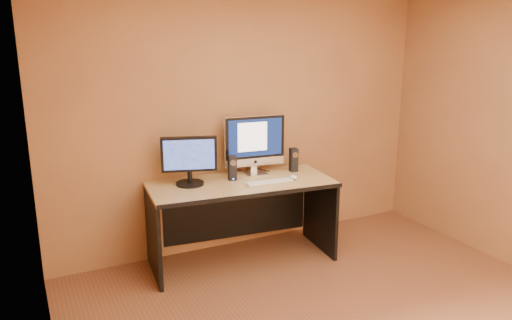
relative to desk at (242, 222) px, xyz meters
name	(u,v)px	position (x,y,z in m)	size (l,w,h in m)	color
walls	(377,167)	(0.25, -1.59, 0.90)	(4.00, 4.00, 2.60)	olive
desk	(242,222)	(0.00, 0.00, 0.00)	(1.71, 0.75, 0.79)	tan
imac	(256,145)	(0.24, 0.19, 0.69)	(0.61, 0.22, 0.59)	silver
second_monitor	(189,161)	(-0.45, 0.14, 0.62)	(0.51, 0.26, 0.45)	black
speaker_left	(232,168)	(-0.04, 0.11, 0.51)	(0.07, 0.08, 0.24)	black
speaker_right	(294,160)	(0.62, 0.11, 0.51)	(0.07, 0.08, 0.24)	black
keyboard	(270,182)	(0.23, -0.15, 0.41)	(0.46, 0.12, 0.02)	silver
mouse	(293,177)	(0.49, -0.12, 0.41)	(0.06, 0.11, 0.04)	white
cable_a	(260,169)	(0.35, 0.30, 0.40)	(0.01, 0.01, 0.24)	black
cable_b	(247,170)	(0.21, 0.33, 0.40)	(0.01, 0.01, 0.19)	black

